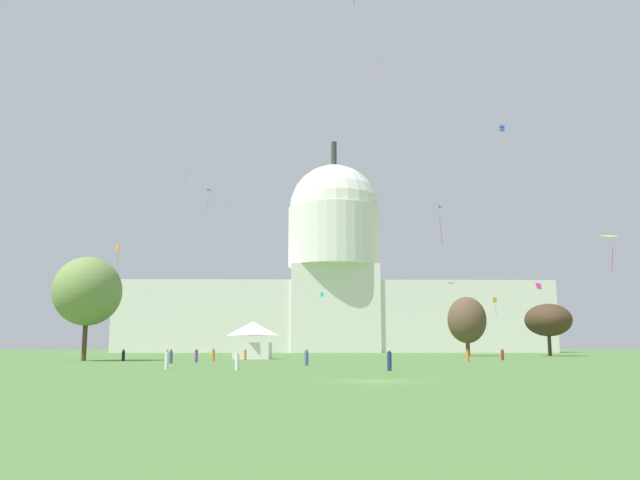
% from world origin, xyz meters
% --- Properties ---
extents(ground_plane, '(800.00, 800.00, 0.00)m').
position_xyz_m(ground_plane, '(0.00, 0.00, 0.00)').
color(ground_plane, '#4C7538').
extents(capitol_building, '(134.84, 29.41, 68.16)m').
position_xyz_m(capitol_building, '(5.54, 168.61, 22.67)').
color(capitol_building, silver).
rests_on(capitol_building, ground_plane).
extents(event_tent, '(6.06, 5.35, 5.72)m').
position_xyz_m(event_tent, '(-11.99, 64.16, 2.90)').
color(event_tent, white).
rests_on(event_tent, ground_plane).
extents(tree_east_near, '(12.00, 12.31, 10.49)m').
position_xyz_m(tree_east_near, '(45.55, 94.52, 7.18)').
color(tree_east_near, '#42301E').
rests_on(tree_east_near, ground_plane).
extents(tree_east_mid, '(10.16, 10.14, 11.71)m').
position_xyz_m(tree_east_mid, '(28.43, 92.58, 7.09)').
color(tree_east_mid, brown).
rests_on(tree_east_mid, ground_plane).
extents(tree_west_mid, '(12.60, 12.75, 14.11)m').
position_xyz_m(tree_west_mid, '(-33.78, 52.30, 9.39)').
color(tree_west_mid, '#4C3823').
rests_on(tree_west_mid, ground_plane).
extents(person_white_front_left, '(0.52, 0.52, 1.46)m').
position_xyz_m(person_white_front_left, '(-9.65, 17.43, 0.67)').
color(person_white_front_left, silver).
rests_on(person_white_front_left, ground_plane).
extents(person_denim_edge_east, '(0.65, 0.65, 1.58)m').
position_xyz_m(person_denim_edge_east, '(4.53, 29.06, 0.71)').
color(person_denim_edge_east, '#3D5684').
rests_on(person_denim_edge_east, ground_plane).
extents(person_maroon_mid_center, '(0.44, 0.44, 1.66)m').
position_xyz_m(person_maroon_mid_center, '(23.86, 54.84, 0.76)').
color(person_maroon_mid_center, maroon).
rests_on(person_maroon_mid_center, ground_plane).
extents(person_denim_lawn_far_left, '(0.50, 0.50, 1.66)m').
position_xyz_m(person_denim_lawn_far_left, '(-3.83, 30.43, 0.76)').
color(person_denim_lawn_far_left, '#3D5684').
rests_on(person_denim_lawn_far_left, ground_plane).
extents(person_navy_back_right, '(0.48, 0.48, 1.77)m').
position_xyz_m(person_navy_back_right, '(2.79, 15.61, 0.83)').
color(person_navy_back_right, navy).
rests_on(person_navy_back_right, ground_plane).
extents(person_purple_near_tree_east, '(0.54, 0.54, 1.73)m').
position_xyz_m(person_purple_near_tree_east, '(-17.40, 44.43, 0.80)').
color(person_purple_near_tree_east, '#703D93').
rests_on(person_purple_near_tree_east, ground_plane).
extents(person_orange_front_center, '(0.51, 0.51, 1.65)m').
position_xyz_m(person_orange_front_center, '(-15.95, 49.20, 0.76)').
color(person_orange_front_center, orange).
rests_on(person_orange_front_center, ground_plane).
extents(person_white_back_center, '(0.37, 0.37, 1.68)m').
position_xyz_m(person_white_back_center, '(-15.94, 19.77, 0.78)').
color(person_white_back_center, silver).
rests_on(person_white_back_center, ground_plane).
extents(person_black_mid_right, '(0.59, 0.59, 1.59)m').
position_xyz_m(person_black_mid_right, '(-28.17, 51.16, 0.72)').
color(person_black_mid_right, black).
rests_on(person_black_mid_right, ground_plane).
extents(person_denim_deep_crowd, '(0.56, 0.56, 1.63)m').
position_xyz_m(person_denim_deep_crowd, '(-19.33, 38.49, 0.75)').
color(person_denim_deep_crowd, '#3D5684').
rests_on(person_denim_deep_crowd, ground_plane).
extents(person_orange_aisle_center, '(0.53, 0.53, 1.54)m').
position_xyz_m(person_orange_aisle_center, '(16.91, 46.74, 0.69)').
color(person_orange_aisle_center, orange).
rests_on(person_orange_aisle_center, ground_plane).
extents(person_orange_front_right, '(0.54, 0.54, 1.57)m').
position_xyz_m(person_orange_front_right, '(-12.42, 56.14, 0.72)').
color(person_orange_front_right, orange).
rests_on(person_orange_front_right, ground_plane).
extents(kite_turquoise_mid, '(0.39, 0.74, 0.97)m').
position_xyz_m(kite_turquoise_mid, '(-26.81, 147.06, 28.39)').
color(kite_turquoise_mid, teal).
extents(kite_orange_low, '(0.73, 0.86, 3.08)m').
position_xyz_m(kite_orange_low, '(-33.12, 63.26, 16.87)').
color(kite_orange_low, orange).
extents(kite_green_mid, '(1.13, 1.80, 3.92)m').
position_xyz_m(kite_green_mid, '(-23.71, 90.24, 32.12)').
color(kite_green_mid, green).
extents(kite_cyan_high, '(1.17, 0.96, 0.20)m').
position_xyz_m(kite_cyan_high, '(-8.23, 137.61, 39.48)').
color(kite_cyan_high, '#33BCDB').
extents(kite_yellow_high, '(0.97, 1.37, 3.67)m').
position_xyz_m(kite_yellow_high, '(-30.97, 111.23, 42.05)').
color(kite_yellow_high, yellow).
extents(kite_white_mid, '(1.24, 0.87, 3.10)m').
position_xyz_m(kite_white_mid, '(-18.24, 77.86, 27.37)').
color(kite_white_mid, white).
extents(kite_magenta_low, '(1.02, 0.85, 1.15)m').
position_xyz_m(kite_magenta_low, '(34.83, 69.37, 11.80)').
color(kite_magenta_low, '#D1339E').
extents(kite_pink_high, '(0.32, 0.93, 3.45)m').
position_xyz_m(kite_pink_high, '(10.71, 84.14, 56.79)').
color(kite_pink_high, pink).
extents(kite_violet_low, '(0.82, 1.49, 4.17)m').
position_xyz_m(kite_violet_low, '(12.14, 37.12, 17.29)').
color(kite_violet_low, purple).
extents(kite_blue_high, '(1.15, 1.08, 1.27)m').
position_xyz_m(kite_blue_high, '(33.02, 79.01, 42.40)').
color(kite_blue_high, blue).
extents(kite_lime_low, '(1.83, 0.88, 3.83)m').
position_xyz_m(kite_lime_low, '(31.45, 35.86, 13.88)').
color(kite_lime_low, '#8CD133').
extents(kite_black_low, '(1.82, 0.94, 0.17)m').
position_xyz_m(kite_black_low, '(30.07, 111.70, 15.98)').
color(kite_black_low, black).
extents(kite_gold_low, '(0.83, 0.30, 4.08)m').
position_xyz_m(kite_gold_low, '(36.57, 100.44, 11.21)').
color(kite_gold_low, gold).
extents(kite_turquoise_low, '(0.91, 0.33, 1.24)m').
position_xyz_m(kite_turquoise_low, '(0.56, 131.00, 15.15)').
color(kite_turquoise_low, teal).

